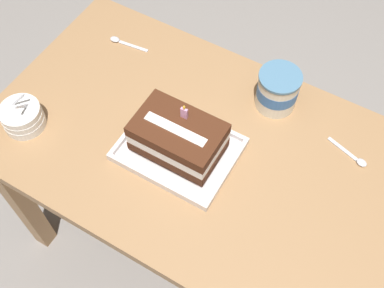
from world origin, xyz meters
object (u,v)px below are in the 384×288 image
at_px(foil_tray, 179,150).
at_px(ice_cream_tub, 278,90).
at_px(serving_spoon_by_bowls, 120,41).
at_px(serving_spoon_near_tray, 356,159).
at_px(bowl_stack, 22,117).
at_px(birthday_cake, 178,137).

bearing_deg(foil_tray, ice_cream_tub, 61.00).
bearing_deg(serving_spoon_by_bowls, foil_tray, -34.40).
bearing_deg(serving_spoon_near_tray, ice_cream_tub, 166.89).
relative_size(bowl_stack, serving_spoon_near_tray, 0.96).
bearing_deg(birthday_cake, bowl_stack, -161.60).
relative_size(foil_tray, ice_cream_tub, 2.54).
bearing_deg(serving_spoon_near_tray, serving_spoon_by_bowls, 177.45).
xyz_separation_m(foil_tray, ice_cream_tub, (0.16, 0.28, 0.05)).
xyz_separation_m(foil_tray, serving_spoon_near_tray, (0.43, 0.22, -0.00)).
relative_size(birthday_cake, serving_spoon_near_tray, 1.84).
relative_size(birthday_cake, bowl_stack, 1.92).
distance_m(foil_tray, bowl_stack, 0.44).
relative_size(birthday_cake, ice_cream_tub, 1.90).
height_order(birthday_cake, bowl_stack, birthday_cake).
xyz_separation_m(birthday_cake, serving_spoon_by_bowls, (-0.37, 0.25, -0.07)).
xyz_separation_m(birthday_cake, ice_cream_tub, (0.16, 0.28, -0.01)).
distance_m(foil_tray, birthday_cake, 0.07).
height_order(foil_tray, bowl_stack, bowl_stack).
xyz_separation_m(serving_spoon_near_tray, serving_spoon_by_bowls, (-0.80, 0.04, -0.00)).
xyz_separation_m(foil_tray, serving_spoon_by_bowls, (-0.37, 0.25, -0.00)).
distance_m(serving_spoon_near_tray, serving_spoon_by_bowls, 0.80).
distance_m(bowl_stack, serving_spoon_near_tray, 0.92).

